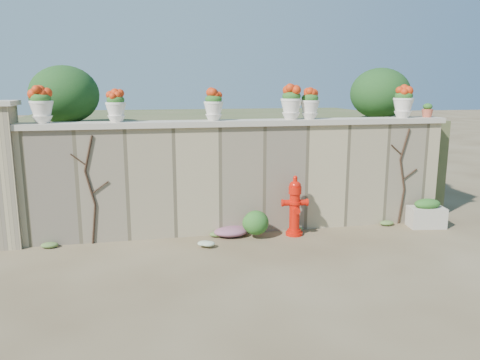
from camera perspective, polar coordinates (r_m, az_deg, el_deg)
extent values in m
plane|color=brown|center=(7.36, 3.02, -10.27)|extent=(80.00, 80.00, 0.00)
cube|color=tan|center=(8.76, 0.06, 0.12)|extent=(8.00, 0.40, 2.00)
cube|color=#BDB3A0|center=(8.62, 0.07, 6.98)|extent=(8.10, 0.52, 0.10)
cube|color=tan|center=(8.86, -27.20, 0.28)|extent=(0.60, 0.60, 2.40)
cube|color=#384C23|center=(11.86, -3.15, 3.10)|extent=(9.00, 6.00, 2.00)
ellipsoid|color=#143814|center=(9.71, -20.62, 9.72)|extent=(1.30, 1.30, 1.10)
ellipsoid|color=#143814|center=(10.91, 16.71, 10.08)|extent=(1.30, 1.30, 1.10)
cylinder|color=black|center=(8.57, -17.38, -5.17)|extent=(0.12, 0.04, 0.70)
cylinder|color=black|center=(8.41, -17.81, -0.92)|extent=(0.17, 0.04, 0.61)
cylinder|color=black|center=(8.31, -17.99, 3.12)|extent=(0.18, 0.04, 0.61)
cylinder|color=black|center=(8.39, -16.69, -0.88)|extent=(0.30, 0.02, 0.22)
cylinder|color=black|center=(8.34, -19.14, 2.39)|extent=(0.25, 0.02, 0.21)
cylinder|color=black|center=(9.89, 19.06, -3.06)|extent=(0.12, 0.04, 0.70)
cylinder|color=black|center=(9.74, 19.18, 0.63)|extent=(0.17, 0.04, 0.61)
cylinder|color=black|center=(9.66, 19.47, 4.13)|extent=(0.18, 0.04, 0.61)
cylinder|color=black|center=(9.83, 20.01, 0.66)|extent=(0.30, 0.02, 0.22)
cylinder|color=black|center=(9.58, 18.53, 3.53)|extent=(0.25, 0.02, 0.21)
cylinder|color=red|center=(8.79, 6.60, -6.48)|extent=(0.31, 0.31, 0.06)
cylinder|color=red|center=(8.67, 6.67, -3.84)|extent=(0.19, 0.19, 0.70)
cylinder|color=red|center=(8.62, 6.69, -2.76)|extent=(0.24, 0.24, 0.04)
cylinder|color=red|center=(8.57, 6.73, -1.23)|extent=(0.24, 0.24, 0.13)
ellipsoid|color=red|center=(8.54, 6.75, -0.49)|extent=(0.21, 0.21, 0.16)
cylinder|color=red|center=(8.53, 6.76, 0.10)|extent=(0.08, 0.08, 0.11)
cylinder|color=red|center=(8.59, 5.67, -2.79)|extent=(0.17, 0.13, 0.11)
cylinder|color=red|center=(8.66, 7.71, -2.72)|extent=(0.17, 0.13, 0.11)
cylinder|color=red|center=(8.54, 6.86, -3.69)|extent=(0.11, 0.12, 0.10)
cube|color=#BDB3A0|center=(9.86, 21.76, -4.22)|extent=(0.73, 0.50, 0.40)
ellipsoid|color=#1E5119|center=(9.79, 21.87, -2.73)|extent=(0.56, 0.40, 0.20)
ellipsoid|color=#1E5119|center=(8.50, 2.19, -4.92)|extent=(0.69, 0.62, 0.65)
ellipsoid|color=#B3238D|center=(8.69, -0.31, -6.07)|extent=(0.80, 0.53, 0.21)
ellipsoid|color=white|center=(8.05, -3.84, -7.73)|extent=(0.46, 0.36, 0.16)
ellipsoid|color=#1E5119|center=(8.56, -23.11, 9.16)|extent=(0.33, 0.33, 0.20)
ellipsoid|color=red|center=(8.56, -23.16, 9.71)|extent=(0.29, 0.29, 0.21)
ellipsoid|color=#1E5119|center=(8.42, -14.94, 9.41)|extent=(0.30, 0.30, 0.18)
ellipsoid|color=red|center=(8.41, -14.96, 9.93)|extent=(0.27, 0.27, 0.19)
ellipsoid|color=#1E5119|center=(8.50, -3.25, 9.80)|extent=(0.30, 0.30, 0.18)
ellipsoid|color=red|center=(8.50, -3.26, 10.31)|extent=(0.27, 0.27, 0.19)
ellipsoid|color=#1E5119|center=(8.84, 6.29, 10.13)|extent=(0.34, 0.34, 0.21)
ellipsoid|color=red|center=(8.84, 6.30, 10.68)|extent=(0.30, 0.30, 0.21)
ellipsoid|color=#1E5119|center=(8.96, 8.53, 9.85)|extent=(0.31, 0.31, 0.19)
ellipsoid|color=red|center=(8.96, 8.55, 10.35)|extent=(0.27, 0.27, 0.20)
ellipsoid|color=#1E5119|center=(9.80, 19.34, 9.68)|extent=(0.34, 0.34, 0.20)
ellipsoid|color=red|center=(9.80, 19.38, 10.17)|extent=(0.30, 0.30, 0.21)
ellipsoid|color=#1E5119|center=(10.10, 21.91, 8.25)|extent=(0.18, 0.18, 0.13)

